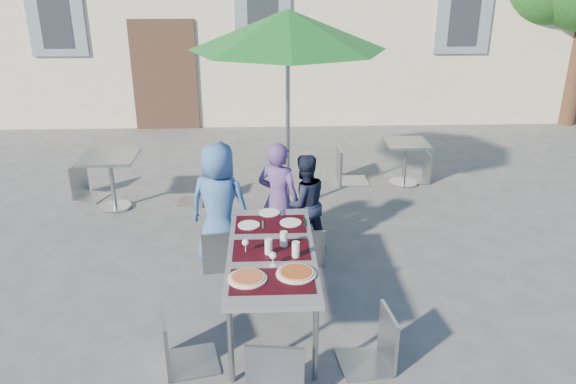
{
  "coord_description": "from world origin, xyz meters",
  "views": [
    {
      "loc": [
        0.03,
        -4.0,
        3.19
      ],
      "look_at": [
        0.25,
        1.47,
        0.96
      ],
      "focal_mm": 35.0,
      "sensor_mm": 36.0,
      "label": 1
    }
  ],
  "objects_px": {
    "child_1": "(278,200)",
    "chair_3": "(175,308)",
    "chair_5": "(273,349)",
    "cafe_table_0": "(111,172)",
    "bg_chair_r_0": "(197,168)",
    "bg_chair_r_1": "(423,150)",
    "bg_chair_l_1": "(347,144)",
    "pizza_near_right": "(296,273)",
    "chair_0": "(219,225)",
    "cafe_table_1": "(405,157)",
    "dining_table": "(271,255)",
    "child_2": "(304,204)",
    "chair_1": "(259,222)",
    "bg_chair_l_0": "(81,161)",
    "child_0": "(219,205)",
    "pizza_near_left": "(247,278)",
    "chair_2": "(308,223)",
    "chair_4": "(379,308)",
    "patio_umbrella": "(288,31)"
  },
  "relations": [
    {
      "from": "cafe_table_0",
      "to": "bg_chair_l_1",
      "type": "bearing_deg",
      "value": 14.97
    },
    {
      "from": "bg_chair_l_1",
      "to": "bg_chair_r_1",
      "type": "relative_size",
      "value": 1.2
    },
    {
      "from": "bg_chair_r_0",
      "to": "dining_table",
      "type": "bearing_deg",
      "value": -70.77
    },
    {
      "from": "dining_table",
      "to": "bg_chair_r_1",
      "type": "bearing_deg",
      "value": 56.6
    },
    {
      "from": "bg_chair_r_0",
      "to": "bg_chair_r_1",
      "type": "bearing_deg",
      "value": 12.18
    },
    {
      "from": "pizza_near_left",
      "to": "chair_3",
      "type": "relative_size",
      "value": 0.34
    },
    {
      "from": "dining_table",
      "to": "chair_5",
      "type": "bearing_deg",
      "value": -90.31
    },
    {
      "from": "chair_3",
      "to": "dining_table",
      "type": "bearing_deg",
      "value": 39.03
    },
    {
      "from": "cafe_table_0",
      "to": "cafe_table_1",
      "type": "relative_size",
      "value": 1.13
    },
    {
      "from": "chair_1",
      "to": "chair_5",
      "type": "relative_size",
      "value": 0.84
    },
    {
      "from": "chair_4",
      "to": "bg_chair_l_0",
      "type": "relative_size",
      "value": 1.01
    },
    {
      "from": "pizza_near_left",
      "to": "chair_1",
      "type": "height_order",
      "value": "chair_1"
    },
    {
      "from": "patio_umbrella",
      "to": "bg_chair_l_1",
      "type": "distance_m",
      "value": 2.28
    },
    {
      "from": "bg_chair_r_1",
      "to": "chair_2",
      "type": "bearing_deg",
      "value": -127.54
    },
    {
      "from": "child_2",
      "to": "chair_0",
      "type": "height_order",
      "value": "child_2"
    },
    {
      "from": "chair_0",
      "to": "chair_1",
      "type": "xyz_separation_m",
      "value": [
        0.43,
        0.14,
        -0.04
      ]
    },
    {
      "from": "bg_chair_r_0",
      "to": "pizza_near_right",
      "type": "bearing_deg",
      "value": -70.08
    },
    {
      "from": "pizza_near_right",
      "to": "child_0",
      "type": "distance_m",
      "value": 1.77
    },
    {
      "from": "chair_4",
      "to": "patio_umbrella",
      "type": "relative_size",
      "value": 0.35
    },
    {
      "from": "dining_table",
      "to": "chair_4",
      "type": "height_order",
      "value": "chair_4"
    },
    {
      "from": "bg_chair_r_0",
      "to": "cafe_table_1",
      "type": "relative_size",
      "value": 1.3
    },
    {
      "from": "chair_5",
      "to": "chair_1",
      "type": "bearing_deg",
      "value": 92.86
    },
    {
      "from": "chair_5",
      "to": "cafe_table_1",
      "type": "distance_m",
      "value": 5.21
    },
    {
      "from": "pizza_near_right",
      "to": "child_0",
      "type": "relative_size",
      "value": 0.24
    },
    {
      "from": "child_1",
      "to": "chair_4",
      "type": "height_order",
      "value": "child_1"
    },
    {
      "from": "child_1",
      "to": "chair_0",
      "type": "distance_m",
      "value": 0.76
    },
    {
      "from": "chair_1",
      "to": "chair_4",
      "type": "relative_size",
      "value": 0.91
    },
    {
      "from": "dining_table",
      "to": "chair_2",
      "type": "xyz_separation_m",
      "value": [
        0.43,
        1.07,
        -0.19
      ]
    },
    {
      "from": "chair_5",
      "to": "cafe_table_0",
      "type": "relative_size",
      "value": 1.32
    },
    {
      "from": "cafe_table_0",
      "to": "pizza_near_left",
      "type": "bearing_deg",
      "value": -59.01
    },
    {
      "from": "bg_chair_l_0",
      "to": "bg_chair_l_1",
      "type": "bearing_deg",
      "value": 6.63
    },
    {
      "from": "pizza_near_right",
      "to": "bg_chair_r_0",
      "type": "relative_size",
      "value": 0.38
    },
    {
      "from": "dining_table",
      "to": "child_1",
      "type": "distance_m",
      "value": 1.34
    },
    {
      "from": "child_1",
      "to": "chair_3",
      "type": "height_order",
      "value": "child_1"
    },
    {
      "from": "pizza_near_right",
      "to": "bg_chair_r_1",
      "type": "bearing_deg",
      "value": 61.76
    },
    {
      "from": "chair_0",
      "to": "cafe_table_1",
      "type": "height_order",
      "value": "chair_0"
    },
    {
      "from": "pizza_near_left",
      "to": "chair_5",
      "type": "distance_m",
      "value": 0.77
    },
    {
      "from": "chair_4",
      "to": "bg_chair_l_0",
      "type": "distance_m",
      "value": 5.28
    },
    {
      "from": "pizza_near_left",
      "to": "bg_chair_l_0",
      "type": "height_order",
      "value": "bg_chair_l_0"
    },
    {
      "from": "child_1",
      "to": "bg_chair_r_1",
      "type": "height_order",
      "value": "child_1"
    },
    {
      "from": "chair_2",
      "to": "chair_5",
      "type": "xyz_separation_m",
      "value": [
        -0.43,
        -2.32,
        0.1
      ]
    },
    {
      "from": "chair_0",
      "to": "cafe_table_1",
      "type": "xyz_separation_m",
      "value": [
        2.66,
        2.52,
        -0.1
      ]
    },
    {
      "from": "child_2",
      "to": "chair_1",
      "type": "bearing_deg",
      "value": 8.11
    },
    {
      "from": "chair_1",
      "to": "bg_chair_l_1",
      "type": "bearing_deg",
      "value": 62.06
    },
    {
      "from": "chair_3",
      "to": "bg_chair_l_1",
      "type": "bearing_deg",
      "value": 64.94
    },
    {
      "from": "bg_chair_l_0",
      "to": "bg_chair_r_1",
      "type": "distance_m",
      "value": 5.13
    },
    {
      "from": "patio_umbrella",
      "to": "dining_table",
      "type": "bearing_deg",
      "value": -95.67
    },
    {
      "from": "pizza_near_right",
      "to": "chair_5",
      "type": "distance_m",
      "value": 0.83
    },
    {
      "from": "pizza_near_left",
      "to": "patio_umbrella",
      "type": "bearing_deg",
      "value": 81.54
    },
    {
      "from": "child_1",
      "to": "pizza_near_left",
      "type": "bearing_deg",
      "value": 104.77
    }
  ]
}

